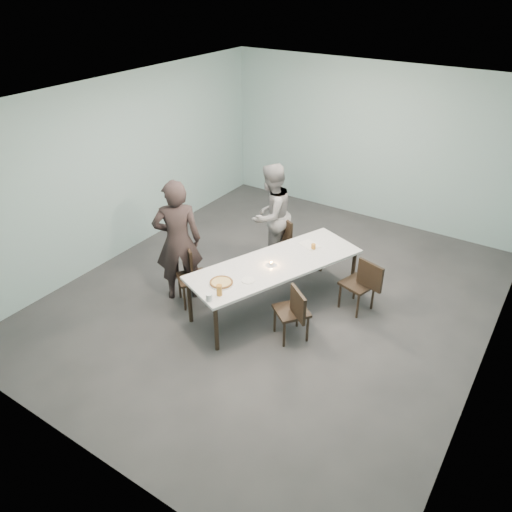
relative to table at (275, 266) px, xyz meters
The scene contains 16 objects.
ground 0.73m from the table, 120.11° to the left, with size 7.00×7.00×0.00m, color #333335.
room_shell 1.35m from the table, 120.11° to the left, with size 6.02×7.02×3.01m.
table is the anchor object (origin of this frame).
chair_near_left 1.28m from the table, 154.71° to the right, with size 0.63×0.59×0.87m.
chair_far_left 1.14m from the table, 110.61° to the left, with size 0.65×0.57×0.87m.
chair_near_right 0.85m from the table, 40.88° to the right, with size 0.62×0.59×0.87m.
chair_far_right 1.28m from the table, 27.65° to the left, with size 0.65×0.52×0.87m.
diner_near 1.48m from the table, 157.62° to the right, with size 0.70×0.46×1.91m, color black.
diner_far 1.32m from the table, 124.85° to the left, with size 0.85×0.66×1.75m, color gray.
pizza 0.92m from the table, 110.95° to the right, with size 0.34×0.34×0.04m.
side_plate 0.61m from the table, 96.55° to the right, with size 0.18×0.18×0.01m, color white.
beer_glass 1.11m from the table, 99.95° to the right, with size 0.08×0.08×0.15m, color #BB7829.
water_tumbler 1.27m from the table, 100.58° to the right, with size 0.08×0.08×0.09m, color silver.
tealight 0.12m from the table, 104.50° to the right, with size 0.06×0.06×0.05m.
amber_tumbler 0.72m from the table, 68.33° to the left, with size 0.07×0.07×0.08m, color #BB7829.
menu 0.76m from the table, 77.85° to the left, with size 0.30×0.22×0.01m, color silver.
Camera 1 is at (3.23, -5.45, 4.47)m, focal length 35.00 mm.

